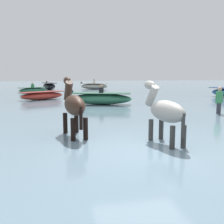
% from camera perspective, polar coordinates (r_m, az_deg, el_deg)
% --- Properties ---
extents(ground_plane, '(120.00, 120.00, 0.00)m').
position_cam_1_polar(ground_plane, '(7.06, 7.05, -10.48)').
color(ground_plane, gray).
extents(water_surface, '(90.00, 90.00, 0.38)m').
position_cam_1_polar(water_surface, '(16.59, -4.24, 1.15)').
color(water_surface, slate).
rests_on(water_surface, ground).
extents(horse_lead_grey, '(0.77, 1.89, 2.04)m').
position_cam_1_polar(horse_lead_grey, '(7.31, 11.25, -0.17)').
color(horse_lead_grey, gray).
rests_on(horse_lead_grey, ground).
extents(horse_trailing_dark_bay, '(0.76, 1.98, 2.14)m').
position_cam_1_polar(horse_trailing_dark_bay, '(8.09, -8.13, 1.15)').
color(horse_trailing_dark_bay, '#382319').
rests_on(horse_trailing_dark_bay, ground).
extents(boat_far_offshore, '(3.24, 2.39, 0.57)m').
position_cam_1_polar(boat_far_offshore, '(19.56, -14.63, 3.40)').
color(boat_far_offshore, '#BC382D').
rests_on(boat_far_offshore, water_surface).
extents(boat_mid_outer, '(2.84, 2.09, 0.99)m').
position_cam_1_polar(boat_mid_outer, '(26.53, -16.43, 4.53)').
color(boat_mid_outer, '#337556').
rests_on(boat_mid_outer, water_surface).
extents(boat_distant_west, '(1.88, 3.61, 0.87)m').
position_cam_1_polar(boat_distant_west, '(31.56, -13.24, 5.40)').
color(boat_distant_west, black).
rests_on(boat_distant_west, water_surface).
extents(boat_near_port, '(3.87, 2.21, 1.18)m').
position_cam_1_polar(boat_near_port, '(16.10, -2.36, 2.88)').
color(boat_near_port, '#337556').
rests_on(boat_near_port, water_surface).
extents(boat_distant_east, '(3.33, 2.22, 1.15)m').
position_cam_1_polar(boat_distant_east, '(30.95, -3.83, 5.51)').
color(boat_distant_east, '#B2AD9E').
rests_on(boat_distant_east, water_surface).
extents(person_wading_close, '(0.38, 0.33, 1.63)m').
position_cam_1_polar(person_wading_close, '(13.38, 21.82, 1.76)').
color(person_wading_close, '#383842').
rests_on(person_wading_close, ground).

